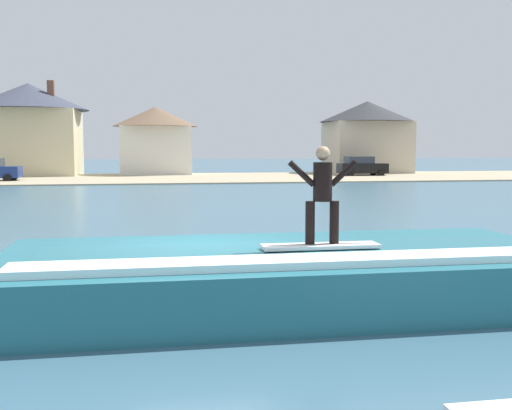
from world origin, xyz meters
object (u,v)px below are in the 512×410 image
(wave_crest, at_px, (288,274))
(car_far_shore, at_px, (361,166))
(house_gabled_white, at_px, (367,132))
(house_small_cottage, at_px, (156,136))
(surfboard, at_px, (321,246))
(surfer, at_px, (323,190))
(house_with_chimney, at_px, (29,124))

(wave_crest, relative_size, car_far_shore, 2.19)
(house_gabled_white, xyz_separation_m, house_small_cottage, (-21.59, 0.36, -0.46))
(surfboard, xyz_separation_m, house_small_cottage, (-2.21, 50.59, 2.72))
(car_far_shore, bearing_deg, surfer, -110.65)
(house_gabled_white, distance_m, house_small_cottage, 21.60)
(wave_crest, height_order, house_small_cottage, house_small_cottage)
(house_with_chimney, height_order, house_gabled_white, house_with_chimney)
(car_far_shore, height_order, house_gabled_white, house_gabled_white)
(surfboard, distance_m, house_small_cottage, 50.71)
(surfboard, bearing_deg, house_small_cottage, 92.50)
(surfer, height_order, house_with_chimney, house_with_chimney)
(wave_crest, bearing_deg, surfboard, -49.55)
(car_far_shore, height_order, house_small_cottage, house_small_cottage)
(car_far_shore, xyz_separation_m, house_small_cottage, (-18.84, 6.52, 2.84))
(surfer, bearing_deg, house_with_chimney, 105.53)
(car_far_shore, relative_size, house_small_cottage, 0.54)
(house_small_cottage, bearing_deg, wave_crest, -87.98)
(wave_crest, xyz_separation_m, house_with_chimney, (-13.53, 49.97, 4.41))
(surfer, bearing_deg, car_far_shore, 69.35)
(house_with_chimney, bearing_deg, house_small_cottage, 0.45)
(wave_crest, distance_m, surfboard, 0.90)
(surfer, distance_m, car_far_shore, 47.04)
(car_far_shore, distance_m, house_gabled_white, 7.51)
(house_small_cottage, bearing_deg, surfer, -87.45)
(house_gabled_white, height_order, house_small_cottage, house_gabled_white)
(house_with_chimney, bearing_deg, car_far_shore, -11.87)
(surfer, bearing_deg, house_small_cottage, 92.55)
(surfer, height_order, house_gabled_white, house_gabled_white)
(car_far_shore, distance_m, house_with_chimney, 31.52)
(wave_crest, distance_m, house_small_cottage, 50.21)
(car_far_shore, relative_size, house_gabled_white, 0.46)
(surfer, xyz_separation_m, car_far_shore, (16.59, 44.01, -1.06))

